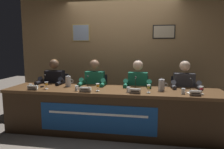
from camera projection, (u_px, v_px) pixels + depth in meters
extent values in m
plane|color=#70665B|center=(112.00, 131.00, 3.54)|extent=(12.00, 12.00, 0.00)
cube|color=#937047|center=(121.00, 55.00, 4.63)|extent=(4.86, 0.12, 2.60)
cube|color=tan|center=(81.00, 33.00, 4.66)|extent=(0.41, 0.02, 0.39)
cube|color=#8C99AD|center=(81.00, 33.00, 4.64)|extent=(0.37, 0.01, 0.35)
cube|color=black|center=(164.00, 32.00, 4.35)|extent=(0.47, 0.02, 0.29)
cube|color=tan|center=(164.00, 32.00, 4.34)|extent=(0.43, 0.01, 0.25)
cube|color=brown|center=(112.00, 90.00, 3.45)|extent=(3.66, 0.80, 0.05)
cube|color=#342112|center=(108.00, 119.00, 3.13)|extent=(3.60, 0.04, 0.71)
cube|color=#342112|center=(19.00, 107.00, 3.79)|extent=(0.08, 0.72, 0.71)
cube|color=#342112|center=(222.00, 117.00, 3.21)|extent=(0.08, 0.72, 0.71)
cube|color=#19478C|center=(97.00, 119.00, 3.13)|extent=(1.86, 0.01, 0.45)
cube|color=white|center=(97.00, 114.00, 3.12)|extent=(1.58, 0.00, 0.04)
cylinder|color=black|center=(57.00, 117.00, 4.24)|extent=(0.44, 0.44, 0.02)
cylinder|color=black|center=(57.00, 107.00, 4.21)|extent=(0.05, 0.05, 0.41)
cube|color=#232328|center=(56.00, 96.00, 4.18)|extent=(0.44, 0.44, 0.03)
cube|color=#232328|center=(60.00, 84.00, 4.34)|extent=(0.40, 0.05, 0.44)
cylinder|color=black|center=(44.00, 111.00, 3.88)|extent=(0.10, 0.10, 0.47)
cylinder|color=black|center=(54.00, 112.00, 3.85)|extent=(0.10, 0.10, 0.47)
cylinder|color=black|center=(47.00, 95.00, 3.99)|extent=(0.13, 0.34, 0.13)
cylinder|color=black|center=(57.00, 96.00, 3.96)|extent=(0.13, 0.34, 0.13)
cube|color=black|center=(55.00, 82.00, 4.11)|extent=(0.36, 0.20, 0.48)
sphere|color=brown|center=(54.00, 64.00, 4.04)|extent=(0.19, 0.19, 0.19)
sphere|color=#593819|center=(54.00, 63.00, 4.05)|extent=(0.17, 0.17, 0.17)
cylinder|color=black|center=(43.00, 82.00, 4.04)|extent=(0.09, 0.30, 0.25)
cylinder|color=black|center=(63.00, 82.00, 3.97)|extent=(0.09, 0.30, 0.25)
cylinder|color=black|center=(39.00, 83.00, 3.88)|extent=(0.07, 0.24, 0.07)
cylinder|color=black|center=(59.00, 83.00, 3.82)|extent=(0.07, 0.24, 0.07)
cube|color=white|center=(32.00, 88.00, 3.34)|extent=(0.18, 0.03, 0.08)
cube|color=white|center=(33.00, 87.00, 3.38)|extent=(0.18, 0.03, 0.08)
cube|color=black|center=(32.00, 88.00, 3.34)|extent=(0.12, 0.01, 0.01)
cylinder|color=white|center=(47.00, 89.00, 3.44)|extent=(0.06, 0.06, 0.00)
cylinder|color=white|center=(47.00, 87.00, 3.44)|extent=(0.01, 0.01, 0.05)
cone|color=white|center=(46.00, 84.00, 3.43)|extent=(0.06, 0.06, 0.06)
cylinder|color=orange|center=(46.00, 84.00, 3.43)|extent=(0.04, 0.04, 0.04)
cylinder|color=silver|center=(31.00, 86.00, 3.45)|extent=(0.06, 0.06, 0.08)
cylinder|color=silver|center=(31.00, 87.00, 3.45)|extent=(0.05, 0.05, 0.05)
cylinder|color=black|center=(42.00, 87.00, 3.59)|extent=(0.06, 0.06, 0.02)
cylinder|color=black|center=(43.00, 81.00, 3.64)|extent=(0.01, 0.13, 0.18)
sphere|color=#2D2D2D|center=(45.00, 75.00, 3.69)|extent=(0.03, 0.03, 0.03)
cylinder|color=black|center=(96.00, 119.00, 4.10)|extent=(0.44, 0.44, 0.02)
cylinder|color=black|center=(96.00, 109.00, 4.07)|extent=(0.05, 0.05, 0.41)
cube|color=#232328|center=(96.00, 98.00, 4.04)|extent=(0.44, 0.44, 0.03)
cube|color=#232328|center=(98.00, 85.00, 4.21)|extent=(0.40, 0.05, 0.44)
cylinder|color=black|center=(86.00, 114.00, 3.74)|extent=(0.10, 0.10, 0.47)
cylinder|color=black|center=(96.00, 114.00, 3.71)|extent=(0.10, 0.10, 0.47)
cylinder|color=black|center=(88.00, 97.00, 3.85)|extent=(0.13, 0.34, 0.13)
cylinder|color=black|center=(98.00, 98.00, 3.82)|extent=(0.13, 0.34, 0.13)
cube|color=#196047|center=(95.00, 83.00, 3.97)|extent=(0.36, 0.20, 0.48)
sphere|color=#8E664C|center=(95.00, 65.00, 3.90)|extent=(0.19, 0.19, 0.19)
sphere|color=#331E0F|center=(95.00, 64.00, 3.91)|extent=(0.17, 0.17, 0.17)
cylinder|color=#196047|center=(83.00, 83.00, 3.91)|extent=(0.09, 0.30, 0.25)
cylinder|color=#196047|center=(104.00, 84.00, 3.84)|extent=(0.09, 0.30, 0.25)
cylinder|color=#196047|center=(81.00, 84.00, 3.75)|extent=(0.07, 0.24, 0.07)
cylinder|color=#196047|center=(103.00, 85.00, 3.68)|extent=(0.07, 0.24, 0.07)
cube|color=white|center=(85.00, 90.00, 3.19)|extent=(0.19, 0.03, 0.08)
cube|color=white|center=(85.00, 89.00, 3.22)|extent=(0.19, 0.03, 0.08)
cube|color=black|center=(85.00, 90.00, 3.18)|extent=(0.13, 0.01, 0.01)
cylinder|color=white|center=(98.00, 91.00, 3.29)|extent=(0.06, 0.06, 0.00)
cylinder|color=white|center=(98.00, 89.00, 3.28)|extent=(0.01, 0.01, 0.05)
cone|color=white|center=(98.00, 85.00, 3.28)|extent=(0.06, 0.06, 0.06)
cylinder|color=orange|center=(98.00, 86.00, 3.28)|extent=(0.04, 0.04, 0.04)
cylinder|color=silver|center=(77.00, 88.00, 3.30)|extent=(0.06, 0.06, 0.08)
cylinder|color=silver|center=(77.00, 89.00, 3.30)|extent=(0.05, 0.05, 0.05)
cylinder|color=black|center=(86.00, 88.00, 3.44)|extent=(0.06, 0.06, 0.02)
cylinder|color=black|center=(87.00, 82.00, 3.49)|extent=(0.01, 0.13, 0.18)
sphere|color=#2D2D2D|center=(88.00, 76.00, 3.54)|extent=(0.03, 0.03, 0.03)
cylinder|color=black|center=(137.00, 121.00, 3.96)|extent=(0.44, 0.44, 0.02)
cylinder|color=black|center=(137.00, 111.00, 3.93)|extent=(0.05, 0.05, 0.41)
cube|color=#232328|center=(138.00, 100.00, 3.90)|extent=(0.44, 0.44, 0.03)
cube|color=#232328|center=(138.00, 86.00, 4.07)|extent=(0.40, 0.05, 0.44)
cylinder|color=black|center=(131.00, 116.00, 3.61)|extent=(0.10, 0.10, 0.47)
cylinder|color=black|center=(142.00, 117.00, 3.57)|extent=(0.10, 0.10, 0.47)
cylinder|color=black|center=(132.00, 99.00, 3.72)|extent=(0.13, 0.34, 0.13)
cylinder|color=black|center=(143.00, 99.00, 3.68)|extent=(0.13, 0.34, 0.13)
cube|color=#196047|center=(138.00, 85.00, 3.83)|extent=(0.36, 0.20, 0.48)
sphere|color=beige|center=(138.00, 65.00, 3.76)|extent=(0.19, 0.19, 0.19)
sphere|color=black|center=(138.00, 64.00, 3.78)|extent=(0.17, 0.17, 0.17)
cylinder|color=#196047|center=(126.00, 84.00, 3.77)|extent=(0.09, 0.30, 0.25)
cylinder|color=#196047|center=(149.00, 85.00, 3.70)|extent=(0.09, 0.30, 0.25)
cylinder|color=#196047|center=(125.00, 85.00, 3.61)|extent=(0.07, 0.24, 0.07)
cylinder|color=#196047|center=(149.00, 86.00, 3.54)|extent=(0.07, 0.24, 0.07)
cube|color=white|center=(135.00, 91.00, 3.08)|extent=(0.17, 0.03, 0.08)
cube|color=white|center=(135.00, 91.00, 3.11)|extent=(0.17, 0.03, 0.08)
cube|color=black|center=(135.00, 91.00, 3.07)|extent=(0.12, 0.01, 0.01)
cylinder|color=white|center=(149.00, 92.00, 3.17)|extent=(0.06, 0.06, 0.00)
cylinder|color=white|center=(149.00, 91.00, 3.16)|extent=(0.01, 0.01, 0.05)
cone|color=white|center=(149.00, 87.00, 3.16)|extent=(0.06, 0.06, 0.06)
cylinder|color=yellow|center=(149.00, 87.00, 3.16)|extent=(0.04, 0.04, 0.04)
cylinder|color=silver|center=(128.00, 90.00, 3.18)|extent=(0.06, 0.06, 0.08)
cylinder|color=silver|center=(128.00, 91.00, 3.19)|extent=(0.05, 0.05, 0.05)
cylinder|color=black|center=(135.00, 90.00, 3.32)|extent=(0.06, 0.06, 0.02)
cylinder|color=black|center=(135.00, 83.00, 3.37)|extent=(0.01, 0.13, 0.18)
sphere|color=#2D2D2D|center=(136.00, 77.00, 3.42)|extent=(0.03, 0.03, 0.03)
cylinder|color=black|center=(181.00, 124.00, 3.83)|extent=(0.44, 0.44, 0.02)
cylinder|color=black|center=(182.00, 113.00, 3.80)|extent=(0.05, 0.05, 0.41)
cube|color=#232328|center=(183.00, 102.00, 3.77)|extent=(0.44, 0.44, 0.03)
cube|color=#232328|center=(181.00, 87.00, 3.93)|extent=(0.40, 0.05, 0.44)
cylinder|color=black|center=(180.00, 119.00, 3.47)|extent=(0.10, 0.10, 0.47)
cylinder|color=black|center=(192.00, 120.00, 3.44)|extent=(0.10, 0.10, 0.47)
cylinder|color=black|center=(179.00, 101.00, 3.58)|extent=(0.13, 0.34, 0.13)
cylinder|color=black|center=(191.00, 101.00, 3.55)|extent=(0.13, 0.34, 0.13)
cube|color=#38383D|center=(184.00, 86.00, 3.70)|extent=(0.36, 0.20, 0.48)
sphere|color=beige|center=(185.00, 66.00, 3.63)|extent=(0.19, 0.19, 0.19)
sphere|color=black|center=(185.00, 65.00, 3.64)|extent=(0.17, 0.17, 0.17)
cylinder|color=#38383D|center=(173.00, 86.00, 3.63)|extent=(0.09, 0.30, 0.25)
cylinder|color=#38383D|center=(197.00, 86.00, 3.56)|extent=(0.09, 0.30, 0.25)
cylinder|color=#38383D|center=(174.00, 87.00, 3.47)|extent=(0.07, 0.24, 0.07)
cylinder|color=#38383D|center=(199.00, 88.00, 3.40)|extent=(0.07, 0.24, 0.07)
cube|color=white|center=(196.00, 93.00, 2.93)|extent=(0.17, 0.03, 0.08)
cube|color=white|center=(195.00, 93.00, 2.97)|extent=(0.17, 0.03, 0.08)
cube|color=black|center=(196.00, 93.00, 2.93)|extent=(0.12, 0.01, 0.01)
cylinder|color=white|center=(201.00, 94.00, 3.06)|extent=(0.06, 0.06, 0.00)
cylinder|color=white|center=(201.00, 92.00, 3.05)|extent=(0.01, 0.01, 0.05)
cone|color=white|center=(201.00, 88.00, 3.05)|extent=(0.06, 0.06, 0.06)
cylinder|color=#B21E2D|center=(201.00, 89.00, 3.05)|extent=(0.04, 0.04, 0.04)
cylinder|color=silver|center=(183.00, 91.00, 3.07)|extent=(0.06, 0.06, 0.08)
cylinder|color=silver|center=(183.00, 92.00, 3.07)|extent=(0.05, 0.05, 0.05)
cylinder|color=black|center=(192.00, 92.00, 3.13)|extent=(0.06, 0.06, 0.02)
cylinder|color=black|center=(191.00, 85.00, 3.18)|extent=(0.01, 0.13, 0.18)
sphere|color=#2D2D2D|center=(191.00, 79.00, 3.23)|extent=(0.03, 0.03, 0.03)
cylinder|color=silver|center=(68.00, 82.00, 3.65)|extent=(0.10, 0.10, 0.18)
cylinder|color=silver|center=(68.00, 76.00, 3.64)|extent=(0.08, 0.09, 0.01)
sphere|color=silver|center=(68.00, 76.00, 3.63)|extent=(0.02, 0.02, 0.02)
torus|color=silver|center=(72.00, 81.00, 3.64)|extent=(0.07, 0.01, 0.07)
cylinder|color=silver|center=(161.00, 85.00, 3.28)|extent=(0.10, 0.10, 0.18)
cylinder|color=silver|center=(162.00, 80.00, 3.27)|extent=(0.08, 0.09, 0.01)
sphere|color=silver|center=(162.00, 79.00, 3.27)|extent=(0.02, 0.02, 0.02)
torus|color=silver|center=(166.00, 85.00, 3.27)|extent=(0.07, 0.01, 0.07)
cube|color=white|center=(195.00, 93.00, 3.09)|extent=(0.24, 0.19, 0.01)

